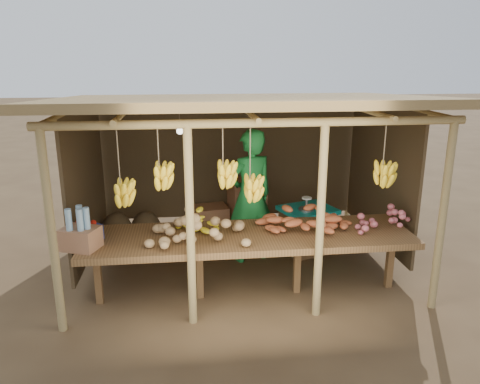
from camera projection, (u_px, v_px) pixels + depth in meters
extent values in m
plane|color=brown|center=(240.00, 262.00, 6.71)|extent=(60.00, 60.00, 0.00)
cylinder|color=#A58A55|center=(52.00, 235.00, 4.74)|extent=(0.09, 0.09, 2.20)
cylinder|color=#A58A55|center=(442.00, 219.00, 5.21)|extent=(0.09, 0.09, 2.20)
cylinder|color=#A58A55|center=(101.00, 168.00, 7.61)|extent=(0.09, 0.09, 2.20)
cylinder|color=#A58A55|center=(351.00, 161.00, 8.07)|extent=(0.09, 0.09, 2.20)
cylinder|color=#A58A55|center=(190.00, 229.00, 4.90)|extent=(0.09, 0.09, 2.20)
cylinder|color=#A58A55|center=(320.00, 224.00, 5.06)|extent=(0.09, 0.09, 2.20)
cylinder|color=#A58A55|center=(257.00, 123.00, 4.67)|extent=(4.40, 0.09, 0.09)
cylinder|color=#A58A55|center=(229.00, 98.00, 7.54)|extent=(4.40, 0.09, 0.09)
cube|color=olive|center=(240.00, 101.00, 6.08)|extent=(4.70, 3.50, 0.28)
cube|color=#4A3822|center=(230.00, 158.00, 7.79)|extent=(4.20, 0.04, 1.98)
cube|color=#4A3822|center=(86.00, 182.00, 6.34)|extent=(0.04, 2.40, 1.98)
cube|color=#4A3822|center=(380.00, 173.00, 6.80)|extent=(0.04, 2.40, 1.98)
cube|color=brown|center=(249.00, 237.00, 5.60)|extent=(3.90, 1.05, 0.08)
cube|color=brown|center=(98.00, 275.00, 5.51)|extent=(0.08, 0.08, 0.72)
cube|color=brown|center=(200.00, 270.00, 5.64)|extent=(0.08, 0.08, 0.72)
cube|color=brown|center=(297.00, 265.00, 5.77)|extent=(0.08, 0.08, 0.72)
cube|color=brown|center=(390.00, 260.00, 5.91)|extent=(0.08, 0.08, 0.72)
cylinder|color=navy|center=(86.00, 234.00, 5.39)|extent=(0.41, 0.41, 0.14)
cube|color=#9F6947|center=(81.00, 238.00, 5.13)|extent=(0.46, 0.42, 0.24)
imported|color=#1B7B33|center=(250.00, 196.00, 6.57)|extent=(0.81, 0.68, 1.90)
cube|color=brown|center=(307.00, 231.00, 7.03)|extent=(0.82, 0.76, 0.62)
cube|color=#0C8585|center=(308.00, 210.00, 6.94)|extent=(0.92, 0.85, 0.06)
cube|color=#9F6947|center=(247.00, 218.00, 7.82)|extent=(0.62, 0.52, 0.45)
cube|color=#9F6947|center=(247.00, 192.00, 7.70)|extent=(0.62, 0.52, 0.45)
cube|color=#9F6947|center=(210.00, 219.00, 7.75)|extent=(0.62, 0.52, 0.45)
ellipsoid|color=#4A3822|center=(117.00, 230.00, 7.18)|extent=(0.49, 0.49, 0.65)
ellipsoid|color=#4A3822|center=(146.00, 228.00, 7.23)|extent=(0.49, 0.49, 0.65)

